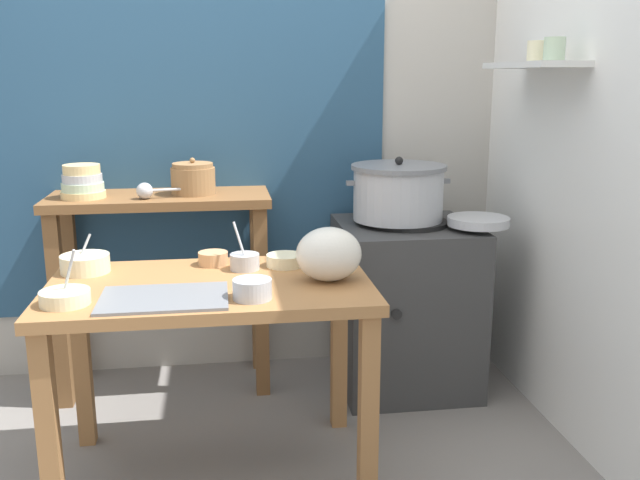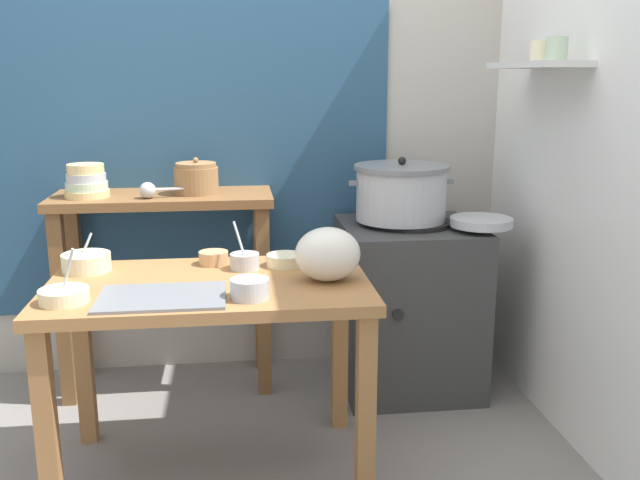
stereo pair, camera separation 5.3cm
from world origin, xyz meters
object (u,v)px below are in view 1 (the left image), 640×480
(prep_table, at_px, (211,313))
(bowl_stack_enamel, at_px, (83,183))
(prep_bowl_3, at_px, (285,260))
(clay_pot, at_px, (193,179))
(back_shelf_table, at_px, (162,244))
(stove_block, at_px, (405,305))
(ladle, at_px, (147,191))
(prep_bowl_1, at_px, (85,263))
(serving_tray, at_px, (164,298))
(prep_bowl_2, at_px, (252,288))
(prep_bowl_0, at_px, (213,258))
(plastic_bag, at_px, (329,254))
(prep_bowl_5, at_px, (65,297))
(steamer_pot, at_px, (398,192))
(wide_pan, at_px, (478,221))
(prep_bowl_4, at_px, (245,261))

(prep_table, xyz_separation_m, bowl_stack_enamel, (-0.53, 0.74, 0.36))
(prep_bowl_3, bearing_deg, clay_pot, 119.91)
(back_shelf_table, relative_size, stove_block, 1.23)
(ladle, relative_size, prep_bowl_1, 1.54)
(back_shelf_table, xyz_separation_m, serving_tray, (0.08, -0.94, 0.05))
(prep_bowl_1, height_order, prep_bowl_2, prep_bowl_1)
(prep_bowl_0, distance_m, prep_bowl_3, 0.27)
(clay_pot, xyz_separation_m, prep_bowl_1, (-0.37, -0.58, -0.21))
(bowl_stack_enamel, bearing_deg, plastic_bag, -39.46)
(prep_bowl_5, bearing_deg, prep_bowl_0, 41.80)
(steamer_pot, xyz_separation_m, wide_pan, (0.31, -0.17, -0.11))
(stove_block, bearing_deg, prep_bowl_5, -148.12)
(steamer_pot, bearing_deg, wide_pan, -28.93)
(ladle, bearing_deg, back_shelf_table, 68.14)
(plastic_bag, distance_m, wide_pan, 0.91)
(back_shelf_table, height_order, prep_bowl_2, back_shelf_table)
(clay_pot, relative_size, prep_bowl_0, 1.76)
(clay_pot, relative_size, bowl_stack_enamel, 1.03)
(stove_block, relative_size, prep_bowl_5, 4.45)
(prep_table, bearing_deg, wide_pan, 23.15)
(ladle, height_order, prep_bowl_5, ladle)
(bowl_stack_enamel, xyz_separation_m, prep_bowl_3, (0.81, -0.56, -0.22))
(prep_bowl_4, bearing_deg, bowl_stack_enamel, 138.11)
(prep_bowl_0, relative_size, prep_bowl_2, 0.88)
(back_shelf_table, bearing_deg, bowl_stack_enamel, -173.52)
(wide_pan, bearing_deg, serving_tray, -152.84)
(prep_bowl_0, bearing_deg, plastic_bag, -33.97)
(wide_pan, bearing_deg, prep_bowl_0, -167.10)
(steamer_pot, bearing_deg, prep_table, -141.46)
(prep_table, bearing_deg, stove_block, 36.39)
(clay_pot, distance_m, prep_bowl_2, 1.02)
(prep_bowl_5, bearing_deg, stove_block, 31.88)
(ladle, xyz_separation_m, prep_bowl_1, (-0.18, -0.48, -0.18))
(serving_tray, distance_m, prep_bowl_5, 0.30)
(ladle, distance_m, prep_bowl_2, 0.98)
(serving_tray, bearing_deg, plastic_bag, 13.67)
(stove_block, height_order, clay_pot, clay_pot)
(wide_pan, distance_m, prep_bowl_2, 1.22)
(stove_block, relative_size, ladle, 2.92)
(plastic_bag, relative_size, prep_bowl_3, 1.65)
(stove_block, relative_size, prep_bowl_1, 4.51)
(bowl_stack_enamel, xyz_separation_m, prep_bowl_2, (0.67, -0.94, -0.21))
(prep_bowl_4, relative_size, prep_bowl_5, 1.00)
(back_shelf_table, height_order, steamer_pot, steamer_pot)
(steamer_pot, distance_m, wide_pan, 0.37)
(clay_pot, xyz_separation_m, prep_bowl_3, (0.34, -0.60, -0.22))
(prep_table, distance_m, prep_bowl_4, 0.24)
(serving_tray, distance_m, prep_bowl_1, 0.47)
(steamer_pot, height_order, serving_tray, steamer_pot)
(back_shelf_table, distance_m, prep_bowl_5, 0.97)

